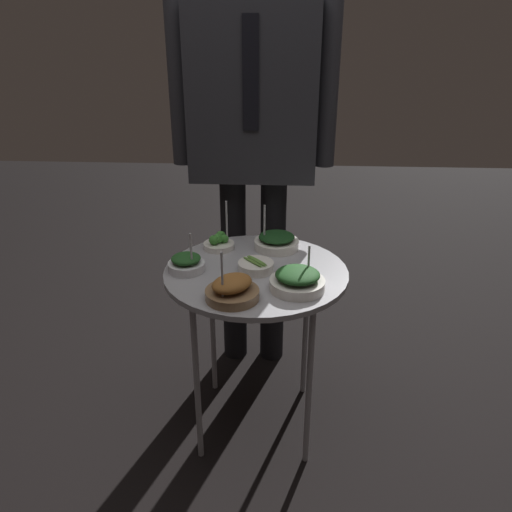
% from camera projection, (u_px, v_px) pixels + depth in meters
% --- Properties ---
extents(ground_plane, '(8.00, 8.00, 0.00)m').
position_uv_depth(ground_plane, '(256.00, 420.00, 1.92)').
color(ground_plane, black).
extents(serving_cart, '(0.61, 0.61, 0.64)m').
position_uv_depth(serving_cart, '(256.00, 283.00, 1.67)').
color(serving_cart, '#939399').
rests_on(serving_cart, ground_plane).
extents(bowl_spinach_far_rim, '(0.17, 0.17, 0.13)m').
position_uv_depth(bowl_spinach_far_rim, '(297.00, 280.00, 1.52)').
color(bowl_spinach_far_rim, silver).
rests_on(bowl_spinach_far_rim, serving_cart).
extents(bowl_spinach_center, '(0.16, 0.16, 0.17)m').
position_uv_depth(bowl_spinach_center, '(276.00, 241.00, 1.81)').
color(bowl_spinach_center, silver).
rests_on(bowl_spinach_center, serving_cart).
extents(bowl_asparagus_mid_left, '(0.12, 0.12, 0.04)m').
position_uv_depth(bowl_asparagus_mid_left, '(255.00, 266.00, 1.64)').
color(bowl_asparagus_mid_left, silver).
rests_on(bowl_asparagus_mid_left, serving_cart).
extents(bowl_spinach_front_right, '(0.12, 0.12, 0.14)m').
position_uv_depth(bowl_spinach_front_right, '(186.00, 263.00, 1.64)').
color(bowl_spinach_front_right, silver).
rests_on(bowl_spinach_front_right, serving_cart).
extents(bowl_broccoli_mid_right, '(0.11, 0.11, 0.18)m').
position_uv_depth(bowl_broccoli_mid_right, '(219.00, 242.00, 1.81)').
color(bowl_broccoli_mid_right, silver).
rests_on(bowl_broccoli_mid_right, serving_cart).
extents(bowl_roast_back_left, '(0.16, 0.17, 0.17)m').
position_uv_depth(bowl_roast_back_left, '(232.00, 289.00, 1.46)').
color(bowl_roast_back_left, brown).
rests_on(bowl_roast_back_left, serving_cart).
extents(waiter_figure, '(0.63, 0.24, 1.70)m').
position_uv_depth(waiter_figure, '(253.00, 116.00, 1.87)').
color(waiter_figure, black).
rests_on(waiter_figure, ground_plane).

